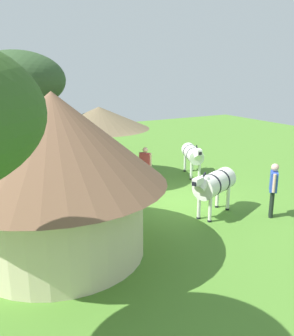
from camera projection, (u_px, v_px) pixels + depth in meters
ground_plane at (176, 201)px, 13.13m from camera, size 36.00×36.00×0.00m
thatched_hut at (56, 167)px, 8.90m from camera, size 5.43×5.43×4.10m
shade_umbrella at (99, 118)px, 14.69m from camera, size 4.03×4.03×3.10m
patio_dining_table at (101, 166)px, 15.22m from camera, size 1.54×0.96×0.74m
patio_chair_near_hut at (70, 171)px, 15.00m from camera, size 0.55×0.53×0.90m
patio_chair_west_end at (108, 178)px, 14.10m from camera, size 0.49×0.51×0.90m
patio_chair_east_end at (131, 168)px, 15.50m from camera, size 0.55×0.54×0.90m
patio_chair_near_lawn at (95, 162)px, 16.41m from camera, size 0.49×0.51×0.90m
guest_beside_umbrella at (145, 162)px, 14.73m from camera, size 0.47×0.40×1.55m
standing_watcher at (273, 185)px, 11.49m from camera, size 0.49×0.49×1.76m
zebra_nearest_camera at (214, 184)px, 11.66m from camera, size 1.29×2.17×1.58m
zebra_by_umbrella at (193, 154)px, 15.96m from camera, size 2.22×1.24×1.51m
acacia_tree_left_background at (16, 80)px, 14.91m from camera, size 3.97×3.97×5.30m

